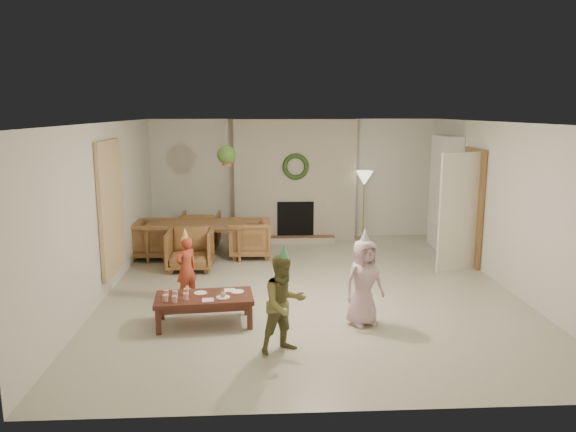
{
  "coord_description": "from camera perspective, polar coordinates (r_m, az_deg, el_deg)",
  "views": [
    {
      "loc": [
        -0.75,
        -7.98,
        2.68
      ],
      "look_at": [
        -0.3,
        0.4,
        1.05
      ],
      "focal_mm": 34.13,
      "sensor_mm": 36.0,
      "label": 1
    }
  ],
  "objects": [
    {
      "name": "wall_front",
      "position": [
        4.76,
        6.19,
        -6.53
      ],
      "size": [
        7.0,
        0.0,
        7.0
      ],
      "primitive_type": "plane",
      "rotation": [
        -1.57,
        0.0,
        0.0
      ],
      "color": "silver",
      "rests_on": "floor"
    },
    {
      "name": "dining_chair_left",
      "position": [
        10.34,
        -13.95,
        -2.35
      ],
      "size": [
        0.78,
        0.76,
        0.7
      ],
      "primitive_type": "imported",
      "rotation": [
        0.0,
        0.0,
        1.56
      ],
      "color": "brown",
      "rests_on": "floor"
    },
    {
      "name": "cup_e",
      "position": [
        6.93,
        -10.62,
        -8.24
      ],
      "size": [
        0.07,
        0.07,
        0.08
      ],
      "primitive_type": "cylinder",
      "rotation": [
        0.0,
        0.0,
        0.09
      ],
      "color": "white",
      "rests_on": "coffee_table_top"
    },
    {
      "name": "napkin_left",
      "position": [
        6.88,
        -8.34,
        -8.65
      ],
      "size": [
        0.15,
        0.15,
        0.01
      ],
      "primitive_type": "cube",
      "rotation": [
        0.0,
        0.0,
        0.09
      ],
      "color": "#FFBBCF",
      "rests_on": "coffee_table_top"
    },
    {
      "name": "floor",
      "position": [
        8.45,
        2.2,
        -7.51
      ],
      "size": [
        7.0,
        7.0,
        0.0
      ],
      "primitive_type": "plane",
      "color": "#B7B29E",
      "rests_on": "ground"
    },
    {
      "name": "cup_a",
      "position": [
        6.92,
        -12.67,
        -8.36
      ],
      "size": [
        0.07,
        0.07,
        0.08
      ],
      "primitive_type": "cylinder",
      "rotation": [
        0.0,
        0.0,
        0.09
      ],
      "color": "white",
      "rests_on": "coffee_table_top"
    },
    {
      "name": "floor_lamp_base",
      "position": [
        11.5,
        7.8,
        -2.52
      ],
      "size": [
        0.27,
        0.27,
        0.03
      ],
      "primitive_type": "cylinder",
      "color": "gold",
      "rests_on": "floor"
    },
    {
      "name": "cup_d",
      "position": [
        7.04,
        -11.67,
        -7.96
      ],
      "size": [
        0.07,
        0.07,
        0.08
      ],
      "primitive_type": "cylinder",
      "rotation": [
        0.0,
        0.0,
        0.09
      ],
      "color": "white",
      "rests_on": "coffee_table_top"
    },
    {
      "name": "fireplace_firebox",
      "position": [
        11.34,
        0.77,
        -0.35
      ],
      "size": [
        0.75,
        0.12,
        0.75
      ],
      "primitive_type": "cube",
      "color": "black",
      "rests_on": "floor"
    },
    {
      "name": "bookshelf_carcass",
      "position": [
        11.0,
        16.02,
        2.3
      ],
      "size": [
        0.3,
        1.0,
        2.2
      ],
      "primitive_type": "cube",
      "color": "white",
      "rests_on": "floor"
    },
    {
      "name": "bookshelf_shelf_b",
      "position": [
        11.03,
        15.85,
        1.02
      ],
      "size": [
        0.3,
        0.92,
        0.03
      ],
      "primitive_type": "cube",
      "color": "white",
      "rests_on": "bookshelf_carcass"
    },
    {
      "name": "dining_chair_right",
      "position": [
        10.14,
        -3.99,
        -2.31
      ],
      "size": [
        0.78,
        0.76,
        0.7
      ],
      "primitive_type": "imported",
      "rotation": [
        0.0,
        0.0,
        -1.58
      ],
      "color": "brown",
      "rests_on": "floor"
    },
    {
      "name": "wall_back",
      "position": [
        11.59,
        0.66,
        3.9
      ],
      "size": [
        7.0,
        0.0,
        7.0
      ],
      "primitive_type": "plane",
      "rotation": [
        1.57,
        0.0,
        0.0
      ],
      "color": "silver",
      "rests_on": "floor"
    },
    {
      "name": "coffee_leg_fl",
      "position": [
        6.91,
        -13.35,
        -10.68
      ],
      "size": [
        0.07,
        0.07,
        0.32
      ],
      "primitive_type": "cube",
      "rotation": [
        0.0,
        0.0,
        0.09
      ],
      "color": "#4F261A",
      "rests_on": "floor"
    },
    {
      "name": "floor_lamp_post",
      "position": [
        11.36,
        7.88,
        0.76
      ],
      "size": [
        0.03,
        0.03,
        1.32
      ],
      "primitive_type": "cylinder",
      "color": "gold",
      "rests_on": "floor"
    },
    {
      "name": "bookshelf_shelf_c",
      "position": [
        10.97,
        15.96,
        3.08
      ],
      "size": [
        0.3,
        0.92,
        0.03
      ],
      "primitive_type": "cube",
      "color": "white",
      "rests_on": "bookshelf_carcass"
    },
    {
      "name": "plate_b",
      "position": [
        6.96,
        -6.78,
        -8.39
      ],
      "size": [
        0.18,
        0.18,
        0.01
      ],
      "primitive_type": "cylinder",
      "rotation": [
        0.0,
        0.0,
        0.09
      ],
      "color": "white",
      "rests_on": "coffee_table_top"
    },
    {
      "name": "ceiling",
      "position": [
        8.01,
        2.33,
        9.7
      ],
      "size": [
        7.0,
        7.0,
        0.0
      ],
      "primitive_type": "plane",
      "rotation": [
        3.14,
        0.0,
        0.0
      ],
      "color": "white",
      "rests_on": "wall_back"
    },
    {
      "name": "books_row_upper",
      "position": [
        10.86,
        16.07,
        3.69
      ],
      "size": [
        0.2,
        0.36,
        0.22
      ],
      "primitive_type": "cube",
      "color": "olive",
      "rests_on": "bookshelf_shelf_c"
    },
    {
      "name": "plate_a",
      "position": [
        7.15,
        -9.11,
        -7.91
      ],
      "size": [
        0.18,
        0.18,
        0.01
      ],
      "primitive_type": "cylinder",
      "rotation": [
        0.0,
        0.0,
        0.09
      ],
      "color": "white",
      "rests_on": "coffee_table_top"
    },
    {
      "name": "bookshelf_shelf_a",
      "position": [
        11.1,
        15.75,
        -1.01
      ],
      "size": [
        0.3,
        0.92,
        0.03
      ],
      "primitive_type": "cube",
      "color": "white",
      "rests_on": "bookshelf_carcass"
    },
    {
      "name": "coffee_leg_br",
      "position": [
        7.37,
        -4.31,
        -9.04
      ],
      "size": [
        0.07,
        0.07,
        0.32
      ],
      "primitive_type": "cube",
      "rotation": [
        0.0,
        0.0,
        0.09
      ],
      "color": "#4F261A",
      "rests_on": "floor"
    },
    {
      "name": "fireplace_hearth",
      "position": [
        11.26,
        0.83,
        -2.47
      ],
      "size": [
        1.6,
        0.3,
        0.12
      ],
      "primitive_type": "cube",
      "color": "#5F2C1A",
      "rests_on": "floor"
    },
    {
      "name": "child_pink",
      "position": [
        6.98,
        7.91,
        -6.86
      ],
      "size": [
        0.63,
        0.53,
        1.1
      ],
      "primitive_type": "imported",
      "rotation": [
        0.0,
        0.0,
        0.39
      ],
      "color": "#CEA4B2",
      "rests_on": "floor"
    },
    {
      "name": "fireplace_mass",
      "position": [
        11.39,
        0.72,
        3.78
      ],
      "size": [
        2.5,
        0.4,
        2.5
      ],
      "primitive_type": "cube",
      "color": "#552816",
      "rests_on": "floor"
    },
    {
      "name": "books_row_mid",
      "position": [
        11.05,
        15.71,
        1.78
      ],
      "size": [
        0.2,
        0.44,
        0.24
      ],
      "primitive_type": "cube",
      "color": "#296896",
      "rests_on": "bookshelf_shelf_b"
    },
    {
      "name": "wall_right",
      "position": [
        8.93,
        21.81,
        0.99
      ],
      "size": [
        0.0,
        7.0,
        7.0
      ],
      "primitive_type": "plane",
      "rotation": [
        1.57,
        0.0,
        -1.57
      ],
      "color": "silver",
      "rests_on": "floor"
    },
    {
      "name": "floor_lamp_shade",
      "position": [
        11.27,
        7.97,
        3.93
      ],
      "size": [
        0.35,
        0.35,
        0.29
      ],
      "primitive_type": "cone",
      "rotation": [
        3.14,
        0.0,
        0.0
      ],
      "color": "beige",
      "rests_on": "floor_lamp_post"
    },
    {
      "name": "child_red",
      "position": [
        7.95,
        -10.56,
        -5.4
      ],
      "size": [
        0.4,
        0.39,
        0.92
      ],
      "primitive_type": "imported",
      "rotation": [
        0.0,
        0.0,
        3.84
      ],
      "color": "#A73A23",
      "rests_on": "floor"
    },
    {
      "name": "fireplace_wreath",
      "position": [
        11.13,
        0.8,
        5.16
      ],
      "size": [
        0.54,
        0.1,
        0.54
      ],
      "primitive_type": "torus",
      "rotation": [
        1.57,
        0.0,
        0.0
      ],
      "color": "#203E17",
      "rests_on": "fireplace_mass"
    },
    {
      "name": "hanging_plant_foliage",
      "position": [
        9.52,
        -6.42,
        6.35
      ],
      "size": [
        0.32,
        0.32,
        0.32
      ],
      "primitive_type": "sphere",
      "color": "#2E521B",
      "rests_on": "hanging_plant_pot"
    },
    {
      "name": "door_leaf",
      "position": [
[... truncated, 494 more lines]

